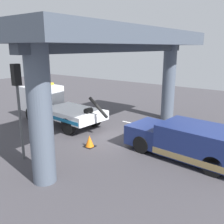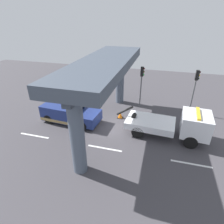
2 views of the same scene
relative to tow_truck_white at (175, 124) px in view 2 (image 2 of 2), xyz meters
name	(u,v)px [view 2 (image 2 of 2)]	position (x,y,z in m)	size (l,w,h in m)	color
ground_plane	(115,128)	(-4.90, 0.05, -1.25)	(60.00, 40.00, 0.10)	#423F44
lane_stripe_west	(35,136)	(-10.90, -2.88, -1.20)	(2.60, 0.16, 0.01)	silver
lane_stripe_mid	(105,148)	(-4.90, -2.88, -1.20)	(2.60, 0.16, 0.01)	silver
lane_stripe_east	(191,164)	(1.10, -2.88, -1.20)	(2.60, 0.16, 0.01)	silver
tow_truck_white	(175,124)	(0.00, 0.00, 0.00)	(7.32, 2.80, 2.46)	white
towed_van_green	(69,113)	(-9.24, 0.06, -0.42)	(5.33, 2.53, 1.58)	navy
overpass_structure	(104,72)	(-5.74, 0.05, 3.70)	(3.60, 12.65, 5.82)	#4C5666
traffic_light_near	(142,79)	(-3.38, 4.72, 1.91)	(0.39, 0.32, 4.27)	#515456
traffic_light_far	(196,83)	(1.62, 4.72, 1.94)	(0.39, 0.32, 4.31)	#515456
traffic_cone_orange	(120,115)	(-4.84, 1.86, -0.91)	(0.51, 0.51, 0.61)	orange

